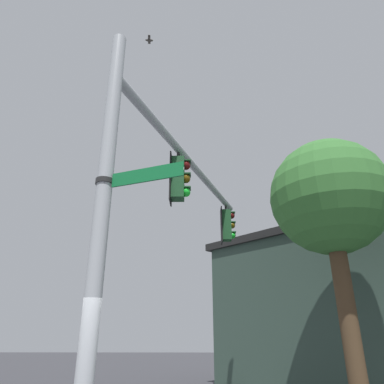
# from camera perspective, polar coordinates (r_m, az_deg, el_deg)

# --- Properties ---
(signal_pole) EXTENTS (0.25, 0.25, 7.17)m
(signal_pole) POSITION_cam_1_polar(r_m,az_deg,el_deg) (5.36, -14.71, -4.78)
(signal_pole) COLOR #ADB2B7
(signal_pole) RESTS_ON ground
(mast_arm) EXTENTS (7.13, 2.83, 0.20)m
(mast_arm) POSITION_cam_1_polar(r_m,az_deg,el_deg) (9.46, 0.10, 4.39)
(mast_arm) COLOR #ADB2B7
(traffic_light_nearest_pole) EXTENTS (0.54, 0.49, 1.31)m
(traffic_light_nearest_pole) POSITION_cam_1_polar(r_m,az_deg,el_deg) (8.32, -2.17, 2.22)
(traffic_light_nearest_pole) COLOR black
(traffic_light_mid_inner) EXTENTS (0.54, 0.49, 1.31)m
(traffic_light_mid_inner) POSITION_cam_1_polar(r_m,az_deg,el_deg) (11.99, 5.75, -5.43)
(traffic_light_mid_inner) COLOR black
(street_name_sign) EXTENTS (0.62, 1.40, 0.22)m
(street_name_sign) POSITION_cam_1_polar(r_m,az_deg,el_deg) (5.37, -10.49, 2.24)
(street_name_sign) COLOR #147238
(bird_flying) EXTENTS (0.30, 0.22, 0.08)m
(bird_flying) POSITION_cam_1_polar(r_m,az_deg,el_deg) (10.18, -7.01, 23.42)
(bird_flying) COLOR #4C4742
(tree_by_storefront) EXTENTS (3.14, 3.14, 7.08)m
(tree_by_storefront) POSITION_cam_1_polar(r_m,az_deg,el_deg) (10.15, 21.54, -1.15)
(tree_by_storefront) COLOR #4C3823
(tree_by_storefront) RESTS_ON ground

